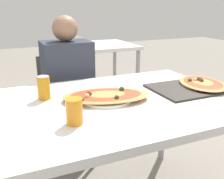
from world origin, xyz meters
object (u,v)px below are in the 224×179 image
at_px(pizza_main, 106,96).
at_px(drink_glass, 74,111).
at_px(soda_can, 44,88).
at_px(pizza_second, 202,84).
at_px(person_seated, 68,81).
at_px(chair_far_seated, 66,101).
at_px(dining_table, 117,112).

bearing_deg(pizza_main, drink_glass, -137.12).
bearing_deg(soda_can, pizza_second, -10.50).
bearing_deg(drink_glass, pizza_main, 42.88).
height_order(person_seated, pizza_main, person_seated).
bearing_deg(pizza_second, chair_far_seated, 130.31).
xyz_separation_m(chair_far_seated, pizza_main, (0.04, -0.76, 0.28)).
bearing_deg(person_seated, chair_far_seated, -90.00).
distance_m(person_seated, pizza_main, 0.66).
relative_size(person_seated, soda_can, 9.19).
height_order(dining_table, person_seated, person_seated).
xyz_separation_m(soda_can, pizza_second, (0.92, -0.17, -0.04)).
xyz_separation_m(chair_far_seated, soda_can, (-0.26, -0.61, 0.32)).
relative_size(person_seated, pizza_second, 2.80).
bearing_deg(chair_far_seated, soda_can, 67.18).
xyz_separation_m(chair_far_seated, person_seated, (-0.00, -0.11, 0.19)).
relative_size(person_seated, pizza_main, 2.26).
distance_m(person_seated, pizza_second, 0.95).
height_order(chair_far_seated, soda_can, soda_can).
xyz_separation_m(dining_table, pizza_second, (0.58, 0.01, 0.09)).
height_order(chair_far_seated, pizza_second, chair_far_seated).
height_order(pizza_main, soda_can, soda_can).
bearing_deg(dining_table, pizza_main, 150.75).
bearing_deg(soda_can, chair_far_seated, 67.18).
xyz_separation_m(person_seated, soda_can, (-0.26, -0.50, 0.13)).
height_order(chair_far_seated, person_seated, person_seated).
bearing_deg(chair_far_seated, person_seated, 90.00).
bearing_deg(drink_glass, soda_can, 99.73).
distance_m(person_seated, soda_can, 0.58).
xyz_separation_m(chair_far_seated, drink_glass, (-0.19, -0.98, 0.32)).
bearing_deg(soda_can, person_seated, 62.77).
relative_size(chair_far_seated, soda_can, 6.68).
bearing_deg(dining_table, soda_can, 152.97).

